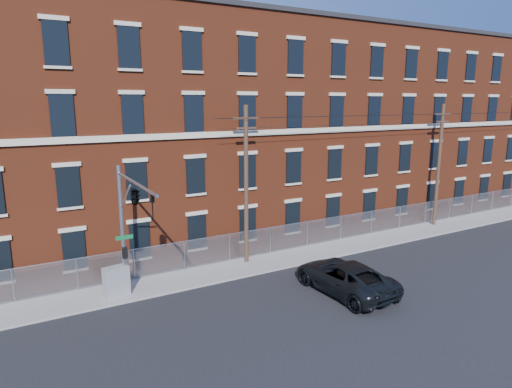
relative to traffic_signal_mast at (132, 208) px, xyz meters
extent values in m
plane|color=black|center=(6.00, -2.18, -5.39)|extent=(140.00, 140.00, 0.00)
cube|color=gray|center=(18.00, 2.82, -5.33)|extent=(65.00, 3.00, 0.12)
cube|color=maroon|center=(18.00, 11.82, 2.61)|extent=(55.00, 14.00, 16.00)
cube|color=black|center=(18.00, 11.82, 10.76)|extent=(55.30, 14.30, 0.30)
cube|color=#BEB39E|center=(18.00, 4.74, 2.91)|extent=(55.00, 0.18, 0.35)
cube|color=black|center=(-2.17, 4.76, -3.19)|extent=(1.20, 0.10, 2.20)
cube|color=black|center=(-2.17, 4.76, 0.41)|extent=(1.20, 0.10, 2.20)
cube|color=black|center=(-2.17, 4.76, 4.21)|extent=(1.20, 0.10, 2.20)
cube|color=black|center=(-2.17, 4.76, 7.81)|extent=(1.20, 0.10, 2.20)
cube|color=black|center=(1.50, 4.76, -3.19)|extent=(1.20, 0.10, 2.20)
cube|color=black|center=(1.50, 4.76, 0.41)|extent=(1.20, 0.10, 2.20)
cube|color=black|center=(1.50, 4.76, 4.21)|extent=(1.20, 0.10, 2.20)
cube|color=black|center=(1.50, 4.76, 7.81)|extent=(1.20, 0.10, 2.20)
cube|color=black|center=(5.17, 4.76, -3.19)|extent=(1.20, 0.10, 2.20)
cube|color=black|center=(5.17, 4.76, 0.41)|extent=(1.20, 0.10, 2.20)
cube|color=black|center=(5.17, 4.76, 4.21)|extent=(1.20, 0.10, 2.20)
cube|color=black|center=(5.17, 4.76, 7.81)|extent=(1.20, 0.10, 2.20)
cube|color=black|center=(8.83, 4.76, -3.19)|extent=(1.20, 0.10, 2.20)
cube|color=black|center=(8.83, 4.76, 0.41)|extent=(1.20, 0.10, 2.20)
cube|color=black|center=(8.83, 4.76, 4.21)|extent=(1.20, 0.10, 2.20)
cube|color=black|center=(8.83, 4.76, 7.81)|extent=(1.20, 0.10, 2.20)
cube|color=black|center=(12.50, 4.76, -3.19)|extent=(1.20, 0.10, 2.20)
cube|color=black|center=(12.50, 4.76, 0.41)|extent=(1.20, 0.10, 2.20)
cube|color=black|center=(12.50, 4.76, 4.21)|extent=(1.20, 0.10, 2.20)
cube|color=black|center=(12.50, 4.76, 7.81)|extent=(1.20, 0.10, 2.20)
cube|color=black|center=(16.17, 4.76, -3.19)|extent=(1.20, 0.10, 2.20)
cube|color=black|center=(16.17, 4.76, 0.41)|extent=(1.20, 0.10, 2.20)
cube|color=black|center=(16.17, 4.76, 4.21)|extent=(1.20, 0.10, 2.20)
cube|color=black|center=(16.17, 4.76, 7.81)|extent=(1.20, 0.10, 2.20)
cube|color=black|center=(19.83, 4.76, -3.19)|extent=(1.20, 0.10, 2.20)
cube|color=black|center=(19.83, 4.76, 0.41)|extent=(1.20, 0.10, 2.20)
cube|color=black|center=(19.83, 4.76, 4.21)|extent=(1.20, 0.10, 2.20)
cube|color=black|center=(19.83, 4.76, 7.81)|extent=(1.20, 0.10, 2.20)
cube|color=black|center=(23.50, 4.76, -3.19)|extent=(1.20, 0.10, 2.20)
cube|color=black|center=(23.50, 4.76, 0.41)|extent=(1.20, 0.10, 2.20)
cube|color=black|center=(23.50, 4.76, 4.21)|extent=(1.20, 0.10, 2.20)
cube|color=black|center=(23.50, 4.76, 7.81)|extent=(1.20, 0.10, 2.20)
cube|color=black|center=(27.17, 4.76, -3.19)|extent=(1.20, 0.10, 2.20)
cube|color=black|center=(27.17, 4.76, 0.41)|extent=(1.20, 0.10, 2.20)
cube|color=black|center=(27.17, 4.76, 4.21)|extent=(1.20, 0.10, 2.20)
cube|color=black|center=(27.17, 4.76, 7.81)|extent=(1.20, 0.10, 2.20)
cube|color=black|center=(30.83, 4.76, -3.19)|extent=(1.20, 0.10, 2.20)
cube|color=black|center=(30.83, 4.76, 0.41)|extent=(1.20, 0.10, 2.20)
cube|color=black|center=(30.83, 4.76, 4.21)|extent=(1.20, 0.10, 2.20)
cube|color=black|center=(30.83, 4.76, 7.81)|extent=(1.20, 0.10, 2.20)
cube|color=black|center=(34.50, 4.76, -3.19)|extent=(1.20, 0.10, 2.20)
cube|color=black|center=(34.50, 4.76, 0.41)|extent=(1.20, 0.10, 2.20)
cube|color=black|center=(34.50, 4.76, 4.21)|extent=(1.20, 0.10, 2.20)
cube|color=black|center=(34.50, 4.76, 7.81)|extent=(1.20, 0.10, 2.20)
cube|color=black|center=(38.17, 4.76, -3.19)|extent=(1.20, 0.10, 2.20)
cube|color=black|center=(38.17, 4.76, 0.41)|extent=(1.20, 0.10, 2.20)
cube|color=#A5A8AD|center=(18.00, 4.12, -4.37)|extent=(59.00, 0.02, 1.80)
cylinder|color=#9EA0A5|center=(18.00, 4.12, -3.47)|extent=(59.00, 0.04, 0.04)
cylinder|color=#9EA0A5|center=(-5.29, 4.12, -4.37)|extent=(0.06, 0.06, 1.85)
cylinder|color=#9EA0A5|center=(-2.18, 4.12, -4.37)|extent=(0.06, 0.06, 1.85)
cylinder|color=#9EA0A5|center=(0.92, 4.12, -4.37)|extent=(0.06, 0.06, 1.85)
cylinder|color=#9EA0A5|center=(4.03, 4.12, -4.37)|extent=(0.06, 0.06, 1.85)
cylinder|color=#9EA0A5|center=(7.13, 4.12, -4.37)|extent=(0.06, 0.06, 1.85)
cylinder|color=#9EA0A5|center=(10.24, 4.12, -4.37)|extent=(0.06, 0.06, 1.85)
cylinder|color=#9EA0A5|center=(13.34, 4.12, -4.37)|extent=(0.06, 0.06, 1.85)
cylinder|color=#9EA0A5|center=(16.45, 4.12, -4.37)|extent=(0.06, 0.06, 1.85)
cylinder|color=#9EA0A5|center=(19.55, 4.12, -4.37)|extent=(0.06, 0.06, 1.85)
cylinder|color=#9EA0A5|center=(22.66, 4.12, -4.37)|extent=(0.06, 0.06, 1.85)
cylinder|color=#9EA0A5|center=(25.76, 4.12, -4.37)|extent=(0.06, 0.06, 1.85)
cylinder|color=#9EA0A5|center=(28.87, 4.12, -4.37)|extent=(0.06, 0.06, 1.85)
cylinder|color=#9EA0A5|center=(31.97, 4.12, -4.37)|extent=(0.06, 0.06, 1.85)
cylinder|color=#9EA0A5|center=(35.08, 4.12, -4.37)|extent=(0.06, 0.06, 1.85)
cylinder|color=#9EA0A5|center=(38.18, 4.12, -4.37)|extent=(0.06, 0.06, 1.85)
cylinder|color=#9EA0A5|center=(0.00, 2.32, -1.77)|extent=(0.22, 0.22, 7.00)
cylinder|color=#9EA0A5|center=(0.00, 2.32, -5.07)|extent=(0.50, 0.50, 0.40)
cylinder|color=#9EA0A5|center=(0.00, -0.93, 1.33)|extent=(0.14, 6.50, 0.14)
cylinder|color=#9EA0A5|center=(0.00, 1.12, 0.33)|extent=(0.08, 2.18, 1.56)
cube|color=#0C592D|center=(0.05, 2.17, -2.07)|extent=(0.90, 0.03, 0.22)
cube|color=black|center=(0.00, 2.07, -2.87)|extent=(0.25, 0.25, 0.60)
imported|color=black|center=(0.00, -3.48, 0.78)|extent=(0.16, 0.20, 1.00)
imported|color=black|center=(0.00, -0.68, 0.78)|extent=(0.53, 2.48, 1.00)
cylinder|color=#3F2A1F|center=(8.00, 3.42, -0.27)|extent=(0.28, 0.28, 10.00)
cube|color=#3F2A1F|center=(8.00, 3.42, 3.93)|extent=(1.80, 0.12, 0.12)
cube|color=#3F2A1F|center=(8.00, 3.42, 3.33)|extent=(1.40, 0.12, 0.12)
cylinder|color=#3F2A1F|center=(26.00, 3.42, -0.27)|extent=(0.28, 0.28, 10.00)
cube|color=#3F2A1F|center=(26.00, 3.42, 3.93)|extent=(1.80, 0.12, 0.12)
cube|color=#3F2A1F|center=(26.00, 3.42, 3.33)|extent=(1.40, 0.12, 0.12)
cylinder|color=black|center=(26.00, 3.12, 3.93)|extent=(40.00, 0.02, 0.02)
cylinder|color=black|center=(26.00, 3.72, 3.93)|extent=(40.00, 0.02, 0.02)
cylinder|color=black|center=(26.00, 3.42, 3.33)|extent=(40.00, 0.02, 0.02)
imported|color=black|center=(10.60, -3.13, -4.52)|extent=(3.15, 6.38, 1.74)
cube|color=gray|center=(-0.49, 2.30, -4.46)|extent=(1.38, 0.86, 1.62)
camera|label=1|loc=(-4.97, -20.69, 4.94)|focal=31.19mm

